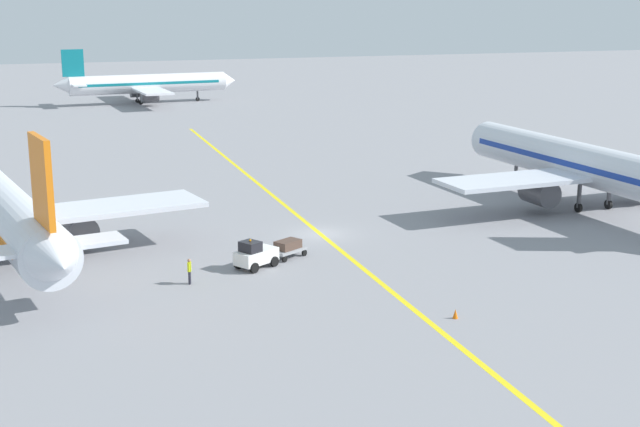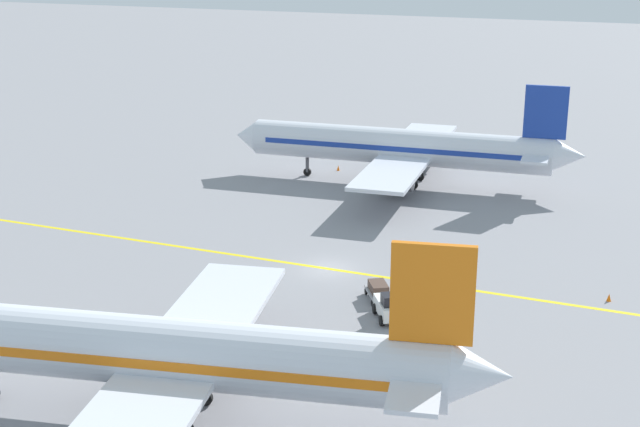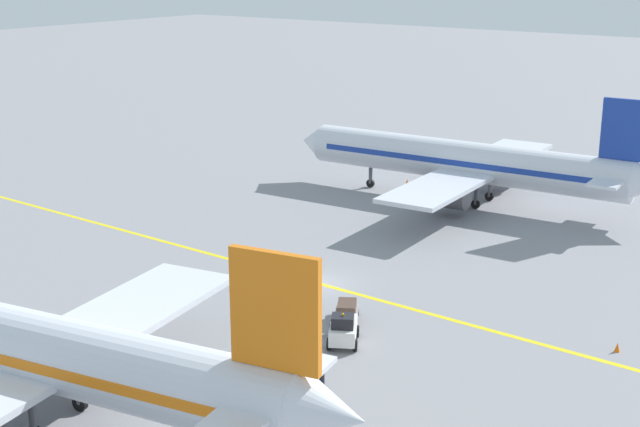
% 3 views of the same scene
% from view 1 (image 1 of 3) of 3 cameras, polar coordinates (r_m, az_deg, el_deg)
% --- Properties ---
extents(ground_plane, '(400.00, 400.00, 0.00)m').
position_cam_1_polar(ground_plane, '(69.31, 0.02, -1.32)').
color(ground_plane, gray).
extents(apron_yellow_centreline, '(3.41, 119.97, 0.01)m').
position_cam_1_polar(apron_yellow_centreline, '(69.31, 0.02, -1.32)').
color(apron_yellow_centreline, yellow).
rests_on(apron_yellow_centreline, ground).
extents(airplane_at_gate, '(28.48, 35.42, 10.60)m').
position_cam_1_polar(airplane_at_gate, '(65.23, -19.65, 0.27)').
color(airplane_at_gate, silver).
rests_on(airplane_at_gate, ground).
extents(airplane_adjacent_stand, '(28.26, 35.53, 10.60)m').
position_cam_1_polar(airplane_adjacent_stand, '(80.93, 16.56, 2.98)').
color(airplane_adjacent_stand, silver).
rests_on(airplane_adjacent_stand, ground).
extents(airplane_distant_taxiing, '(31.99, 25.46, 9.54)m').
position_cam_1_polar(airplane_distant_taxiing, '(158.60, -11.05, 8.13)').
color(airplane_distant_taxiing, white).
rests_on(airplane_distant_taxiing, ground).
extents(baggage_tug_white, '(3.35, 2.85, 2.11)m').
position_cam_1_polar(baggage_tug_white, '(60.64, -4.17, -2.67)').
color(baggage_tug_white, white).
rests_on(baggage_tug_white, ground).
extents(baggage_cart_trailing, '(2.95, 2.53, 1.24)m').
position_cam_1_polar(baggage_cart_trailing, '(62.98, -2.07, -2.15)').
color(baggage_cart_trailing, gray).
rests_on(baggage_cart_trailing, ground).
extents(ground_crew_worker, '(0.31, 0.56, 1.68)m').
position_cam_1_polar(ground_crew_worker, '(57.74, -8.36, -3.62)').
color(ground_crew_worker, '#23232D').
rests_on(ground_crew_worker, ground).
extents(traffic_cone_near_nose, '(0.32, 0.32, 0.55)m').
position_cam_1_polar(traffic_cone_near_nose, '(89.17, 14.86, 1.79)').
color(traffic_cone_near_nose, orange).
rests_on(traffic_cone_near_nose, ground).
extents(traffic_cone_mid_apron, '(0.32, 0.32, 0.55)m').
position_cam_1_polar(traffic_cone_mid_apron, '(51.91, 8.66, -6.37)').
color(traffic_cone_mid_apron, orange).
rests_on(traffic_cone_mid_apron, ground).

